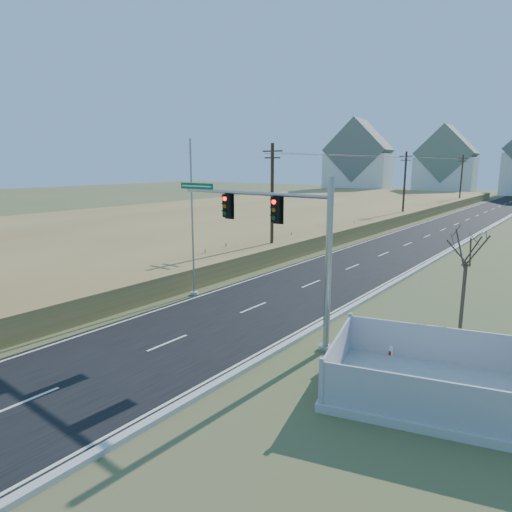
{
  "coord_description": "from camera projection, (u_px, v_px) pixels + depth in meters",
  "views": [
    {
      "loc": [
        13.81,
        -14.24,
        7.46
      ],
      "look_at": [
        1.82,
        1.79,
        3.4
      ],
      "focal_mm": 32.0,
      "sensor_mm": 36.0,
      "label": 1
    }
  ],
  "objects": [
    {
      "name": "ground",
      "position": [
        201.0,
        331.0,
        20.77
      ],
      "size": [
        260.0,
        260.0,
        0.0
      ],
      "primitive_type": "plane",
      "color": "#485B2C",
      "rests_on": "ground"
    },
    {
      "name": "road",
      "position": [
        464.0,
        221.0,
        60.0
      ],
      "size": [
        8.0,
        180.0,
        0.06
      ],
      "primitive_type": "cube",
      "color": "black",
      "rests_on": "ground"
    },
    {
      "name": "curb",
      "position": [
        499.0,
        223.0,
        57.55
      ],
      "size": [
        0.3,
        180.0,
        0.18
      ],
      "primitive_type": "cube",
      "color": "#B2AFA8",
      "rests_on": "ground"
    },
    {
      "name": "reed_marsh",
      "position": [
        271.0,
        211.0,
        66.12
      ],
      "size": [
        38.0,
        110.0,
        1.3
      ],
      "primitive_type": "cube",
      "color": "tan",
      "rests_on": "ground"
    },
    {
      "name": "utility_pole_near",
      "position": [
        272.0,
        200.0,
        35.42
      ],
      "size": [
        1.8,
        0.26,
        9.0
      ],
      "color": "#422D1E",
      "rests_on": "ground"
    },
    {
      "name": "utility_pole_mid",
      "position": [
        404.0,
        186.0,
        58.96
      ],
      "size": [
        1.8,
        0.26,
        9.0
      ],
      "color": "#422D1E",
      "rests_on": "ground"
    },
    {
      "name": "utility_pole_far",
      "position": [
        461.0,
        179.0,
        82.5
      ],
      "size": [
        1.8,
        0.26,
        9.0
      ],
      "color": "#422D1E",
      "rests_on": "ground"
    },
    {
      "name": "condo_nw",
      "position": [
        358.0,
        163.0,
        120.01
      ],
      "size": [
        17.69,
        13.38,
        19.05
      ],
      "rotation": [
        0.0,
        0.0,
        0.14
      ],
      "color": "silver",
      "rests_on": "ground"
    },
    {
      "name": "condo_nnw",
      "position": [
        446.0,
        166.0,
        114.7
      ],
      "size": [
        14.93,
        11.17,
        17.03
      ],
      "rotation": [
        0.0,
        0.0,
        0.07
      ],
      "color": "silver",
      "rests_on": "ground"
    },
    {
      "name": "traffic_signal_mast",
      "position": [
        290.0,
        241.0,
        18.91
      ],
      "size": [
        8.79,
        0.75,
        7.0
      ],
      "rotation": [
        0.0,
        0.0,
        -0.05
      ],
      "color": "#9EA0A5",
      "rests_on": "ground"
    },
    {
      "name": "fence_enclosure",
      "position": [
        441.0,
        389.0,
        14.76
      ],
      "size": [
        8.09,
        6.47,
        1.63
      ],
      "rotation": [
        0.0,
        0.0,
        0.26
      ],
      "color": "#B7B5AD",
      "rests_on": "ground"
    },
    {
      "name": "open_sign",
      "position": [
        387.0,
        352.0,
        17.57
      ],
      "size": [
        0.49,
        0.25,
        0.64
      ],
      "rotation": [
        0.0,
        0.0,
        -0.41
      ],
      "color": "white",
      "rests_on": "ground"
    },
    {
      "name": "flagpole",
      "position": [
        193.0,
        235.0,
        25.72
      ],
      "size": [
        0.4,
        0.4,
        8.8
      ],
      "color": "#B7B5AD",
      "rests_on": "ground"
    },
    {
      "name": "bare_tree",
      "position": [
        468.0,
        246.0,
        19.0
      ],
      "size": [
        1.92,
        1.92,
        5.09
      ],
      "color": "#4C3F33",
      "rests_on": "ground"
    }
  ]
}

